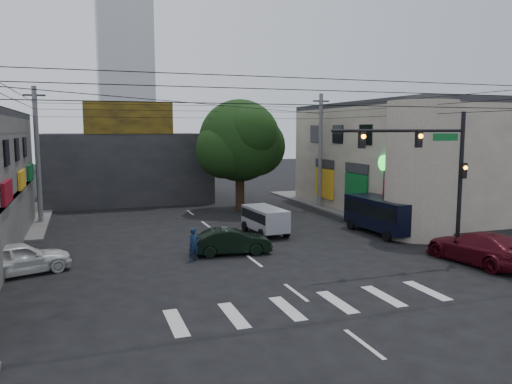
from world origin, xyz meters
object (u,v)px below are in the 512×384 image
street_tree (240,141)px  white_compact (19,258)px  traffic_gantry (433,162)px  navy_van (383,216)px  utility_pole_far_left (38,156)px  traffic_officer (194,244)px  utility_pole_far_right (320,151)px  silver_minivan (265,221)px  maroon_sedan (479,248)px  dark_sedan (232,241)px

street_tree → white_compact: size_ratio=1.87×
traffic_gantry → navy_van: size_ratio=1.29×
utility_pole_far_left → traffic_officer: size_ratio=5.63×
white_compact → utility_pole_far_right: bearing=-78.2°
silver_minivan → maroon_sedan: bearing=-146.5°
navy_van → maroon_sedan: bearing=-179.0°
street_tree → utility_pole_far_right: utility_pole_far_right is taller
dark_sedan → white_compact: (-9.86, -0.46, 0.07)m
dark_sedan → traffic_officer: 2.23m
street_tree → traffic_officer: street_tree is taller
utility_pole_far_left → maroon_sedan: (20.43, -17.96, -3.82)m
street_tree → dark_sedan: size_ratio=2.10×
maroon_sedan → navy_van: 7.38m
utility_pole_far_right → maroon_sedan: 18.37m
dark_sedan → white_compact: white_compact is taller
navy_van → traffic_gantry: bearing=163.0°
silver_minivan → utility_pole_far_left: bearing=54.1°
dark_sedan → white_compact: 9.87m
street_tree → traffic_gantry: 18.42m
street_tree → white_compact: street_tree is taller
traffic_gantry → dark_sedan: traffic_gantry is taller
white_compact → maroon_sedan: 21.08m
street_tree → silver_minivan: 10.51m
silver_minivan → navy_van: bearing=-112.0°
street_tree → utility_pole_far_left: (-14.50, -1.00, -0.87)m
traffic_gantry → white_compact: (-18.32, 4.25, -4.09)m
street_tree → silver_minivan: bearing=-98.2°
street_tree → maroon_sedan: street_tree is taller
white_compact → navy_van: (19.98, 2.16, 0.36)m
navy_van → traffic_officer: size_ratio=3.41×
maroon_sedan → navy_van: (-0.45, 7.36, 0.32)m
traffic_gantry → utility_pole_far_right: (2.68, 17.00, -0.23)m
traffic_gantry → utility_pole_far_right: size_ratio=0.78×
traffic_officer → maroon_sedan: bearing=-41.5°
utility_pole_far_left → navy_van: 22.89m
white_compact → navy_van: 20.10m
dark_sedan → maroon_sedan: (10.57, -5.66, 0.12)m
maroon_sedan → traffic_officer: bearing=-27.5°
traffic_officer → navy_van: bearing=-9.1°
street_tree → utility_pole_far_right: (6.50, -1.00, -0.87)m
street_tree → navy_van: (5.48, -11.60, -4.38)m
white_compact → silver_minivan: silver_minivan is taller
maroon_sedan → utility_pole_far_right: bearing=-98.0°
utility_pole_far_right → dark_sedan: utility_pole_far_right is taller
maroon_sedan → navy_van: bearing=-92.7°
utility_pole_far_left → navy_van: bearing=-27.9°
utility_pole_far_left → maroon_sedan: size_ratio=1.65×
maroon_sedan → silver_minivan: (-7.27, 9.63, 0.04)m
utility_pole_far_right → traffic_gantry: bearing=-98.9°
silver_minivan → traffic_officer: 7.14m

